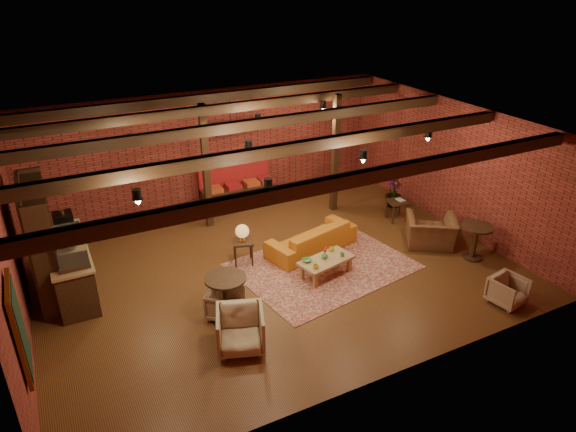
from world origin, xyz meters
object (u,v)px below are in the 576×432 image
round_table_left (226,289)px  armchair_a (225,302)px  plant_tall (396,166)px  side_table_lamp (242,234)px  side_table_book (397,202)px  coffee_table (325,261)px  armchair_far (508,289)px  armchair_b (240,328)px  armchair_right (431,227)px  sofa (312,238)px  round_table_right (476,237)px

round_table_left → armchair_a: 0.25m
armchair_a → plant_tall: plant_tall is taller
side_table_lamp → armchair_a: 2.04m
side_table_book → coffee_table: bearing=-153.7°
armchair_far → plant_tall: size_ratio=0.26×
round_table_left → armchair_b: bearing=-97.3°
side_table_book → plant_tall: 1.12m
round_table_left → side_table_book: size_ratio=1.45×
armchair_right → side_table_book: size_ratio=2.00×
sofa → side_table_book: 2.85m
coffee_table → round_table_left: size_ratio=1.58×
round_table_right → armchair_far: size_ratio=1.30×
round_table_right → armchair_b: bearing=-175.6°
side_table_book → armchair_far: (-0.39, -4.06, -0.19)m
armchair_right → round_table_right: 1.05m
plant_tall → side_table_lamp: bearing=-169.0°
sofa → side_table_lamp: size_ratio=2.33×
side_table_book → side_table_lamp: bearing=-177.1°
armchair_right → side_table_lamp: bearing=17.3°
armchair_right → round_table_left: bearing=37.5°
sofa → round_table_left: round_table_left is taller
round_table_right → plant_tall: bearing=87.6°
armchair_a → side_table_lamp: bearing=8.8°
coffee_table → armchair_far: 3.71m
armchair_a → round_table_right: bearing=-54.1°
sofa → plant_tall: size_ratio=0.93×
sofa → armchair_right: (2.67, -1.08, 0.17)m
armchair_right → plant_tall: 2.43m
side_table_lamp → round_table_right: size_ratio=1.16×
round_table_left → armchair_b: 1.05m
armchair_a → plant_tall: size_ratio=0.27×
sofa → round_table_right: size_ratio=2.70×
armchair_far → armchair_right: bearing=75.2°
round_table_left → plant_tall: bearing=23.6°
coffee_table → side_table_book: size_ratio=2.30×
side_table_lamp → round_table_right: 5.30m
side_table_lamp → plant_tall: plant_tall is taller
coffee_table → armchair_a: 2.48m
side_table_book → armchair_far: bearing=-95.5°
coffee_table → round_table_right: (3.43, -0.90, 0.19)m
side_table_lamp → armchair_right: (4.34, -1.27, -0.24)m
side_table_book → armchair_b: bearing=-152.8°
side_table_lamp → armchair_a: bearing=-122.1°
coffee_table → side_table_lamp: (-1.38, 1.31, 0.36)m
side_table_lamp → armchair_b: bearing=-113.2°
plant_tall → side_table_book: bearing=-121.9°
armchair_b → round_table_right: 5.98m
coffee_table → round_table_right: bearing=-14.7°
coffee_table → armchair_b: 2.87m
side_table_lamp → armchair_right: bearing=-16.4°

